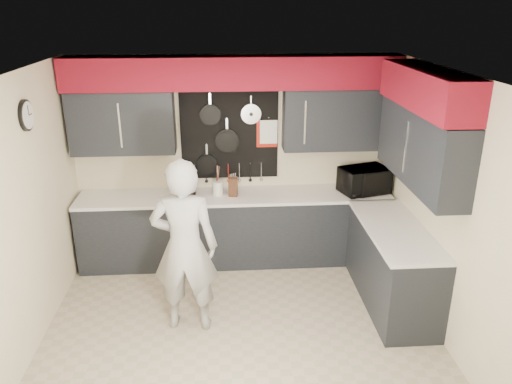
{
  "coord_description": "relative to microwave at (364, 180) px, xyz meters",
  "views": [
    {
      "loc": [
        -0.15,
        -4.37,
        3.19
      ],
      "look_at": [
        0.2,
        0.5,
        1.31
      ],
      "focal_mm": 35.0,
      "sensor_mm": 36.0,
      "label": 1
    }
  ],
  "objects": [
    {
      "name": "back_wall_assembly",
      "position": [
        -1.61,
        0.19,
        0.93
      ],
      "size": [
        4.0,
        0.36,
        2.6
      ],
      "color": "beige",
      "rests_on": "ground"
    },
    {
      "name": "left_wall_assembly",
      "position": [
        -3.62,
        -1.39,
        0.25
      ],
      "size": [
        0.05,
        3.5,
        2.6
      ],
      "color": "beige",
      "rests_on": "ground"
    },
    {
      "name": "microwave",
      "position": [
        0.0,
        0.0,
        0.0
      ],
      "size": [
        0.67,
        0.55,
        0.32
      ],
      "primitive_type": "imported",
      "rotation": [
        0.0,
        0.0,
        0.31
      ],
      "color": "black",
      "rests_on": "base_cabinets"
    },
    {
      "name": "coffee_maker",
      "position": [
        -2.21,
        -0.0,
        0.02
      ],
      "size": [
        0.21,
        0.25,
        0.36
      ],
      "rotation": [
        0.0,
        0.0,
        -0.05
      ],
      "color": "black",
      "rests_on": "base_cabinets"
    },
    {
      "name": "ground",
      "position": [
        -1.62,
        -1.41,
        -1.08
      ],
      "size": [
        4.0,
        4.0,
        0.0
      ],
      "primitive_type": "plane",
      "color": "tan",
      "rests_on": "ground"
    },
    {
      "name": "knife_block",
      "position": [
        -1.65,
        -0.01,
        -0.04
      ],
      "size": [
        0.12,
        0.12,
        0.24
      ],
      "primitive_type": "cube",
      "rotation": [
        0.0,
        0.0,
        -0.11
      ],
      "color": "#351E11",
      "rests_on": "base_cabinets"
    },
    {
      "name": "person",
      "position": [
        -2.16,
        -1.34,
        -0.17
      ],
      "size": [
        0.7,
        0.5,
        1.82
      ],
      "primitive_type": "imported",
      "rotation": [
        0.0,
        0.0,
        3.05
      ],
      "color": "#9F9F9D",
      "rests_on": "ground"
    },
    {
      "name": "utensil_crock",
      "position": [
        -1.83,
        0.05,
        -0.08
      ],
      "size": [
        0.13,
        0.13,
        0.17
      ],
      "primitive_type": "cylinder",
      "color": "white",
      "rests_on": "base_cabinets"
    },
    {
      "name": "base_cabinets",
      "position": [
        -1.13,
        -0.28,
        -0.62
      ],
      "size": [
        3.95,
        2.2,
        0.92
      ],
      "color": "black",
      "rests_on": "ground"
    },
    {
      "name": "right_wall_assembly",
      "position": [
        0.23,
        -1.15,
        0.86
      ],
      "size": [
        0.36,
        3.5,
        2.6
      ],
      "color": "beige",
      "rests_on": "ground"
    }
  ]
}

